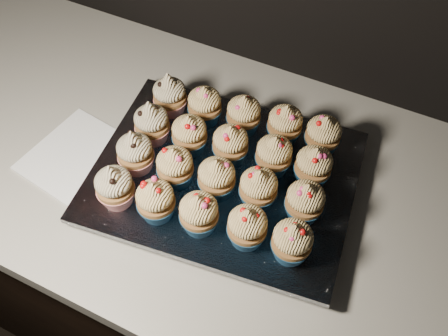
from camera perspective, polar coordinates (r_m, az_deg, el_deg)
name	(u,v)px	position (r m, az deg, el deg)	size (l,w,h in m)	color
cabinet	(258,295)	(1.30, 3.86, -14.33)	(2.40, 0.60, 0.86)	black
worktop	(271,198)	(0.90, 5.42, -3.40)	(2.44, 0.64, 0.04)	beige
napkin	(80,158)	(0.96, -16.09, 1.10)	(0.18, 0.18, 0.00)	white
baking_tray	(224,181)	(0.88, 0.00, -1.51)	(0.41, 0.31, 0.02)	black
foil_lining	(224,176)	(0.87, 0.00, -0.87)	(0.44, 0.35, 0.01)	silver
cupcake_0	(115,186)	(0.82, -12.40, -2.02)	(0.06, 0.06, 0.10)	red
cupcake_1	(156,200)	(0.79, -7.82, -3.68)	(0.06, 0.06, 0.08)	navy
cupcake_2	(199,213)	(0.77, -2.88, -5.17)	(0.06, 0.06, 0.08)	navy
cupcake_3	(247,227)	(0.76, 2.68, -6.70)	(0.06, 0.06, 0.08)	navy
cupcake_4	(292,241)	(0.75, 7.79, -8.29)	(0.06, 0.06, 0.08)	navy
cupcake_5	(135,152)	(0.85, -10.12, 1.81)	(0.06, 0.06, 0.10)	red
cupcake_6	(175,167)	(0.83, -5.62, 0.16)	(0.06, 0.06, 0.08)	navy
cupcake_7	(217,178)	(0.81, -0.85, -1.11)	(0.06, 0.06, 0.08)	navy
cupcake_8	(258,188)	(0.80, 3.95, -2.29)	(0.06, 0.06, 0.08)	navy
cupcake_9	(305,201)	(0.79, 9.23, -3.79)	(0.06, 0.06, 0.08)	navy
cupcake_10	(152,123)	(0.89, -8.26, 5.12)	(0.06, 0.06, 0.10)	red
cupcake_11	(190,134)	(0.87, -3.96, 3.88)	(0.06, 0.06, 0.08)	navy
cupcake_12	(230,144)	(0.85, 0.74, 2.74)	(0.06, 0.06, 0.08)	navy
cupcake_13	(274,155)	(0.84, 5.72, 1.52)	(0.06, 0.06, 0.08)	navy
cupcake_14	(313,166)	(0.84, 10.18, 0.23)	(0.06, 0.06, 0.08)	navy
cupcake_15	(170,95)	(0.93, -6.22, 8.29)	(0.06, 0.06, 0.10)	red
cupcake_16	(205,105)	(0.91, -2.22, 7.18)	(0.06, 0.06, 0.08)	navy
cupcake_17	(244,114)	(0.90, 2.26, 6.13)	(0.06, 0.06, 0.08)	navy
cupcake_18	(285,124)	(0.89, 6.97, 5.01)	(0.06, 0.06, 0.08)	navy
cupcake_19	(323,135)	(0.88, 11.25, 3.72)	(0.06, 0.06, 0.08)	navy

